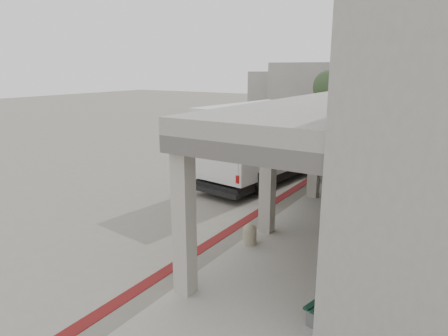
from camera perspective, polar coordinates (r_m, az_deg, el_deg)
The scene contains 11 objects.
ground at distance 13.01m, azimuth -3.34°, elevation -8.22°, with size 120.00×120.00×0.00m, color slate.
bike_lane_stripe at distance 14.11m, azimuth 4.77°, elevation -6.40°, with size 0.35×40.00×0.01m, color #531010.
sidewalk at distance 11.32m, azimuth 13.73°, elevation -11.84°, with size 4.40×28.00×0.12m, color #9E988D.
distant_backdrop at distance 46.75m, azimuth 20.44°, elevation 10.52°, with size 28.00×10.00×6.50m.
tree_left at distance 39.66m, azimuth 14.90°, elevation 11.12°, with size 3.20×3.20×4.80m.
tree_mid at distance 40.10m, azimuth 25.50°, elevation 10.27°, with size 3.20×3.20×4.80m.
fedex_truck at distance 17.93m, azimuth 6.44°, elevation 4.05°, with size 3.41×8.30×3.44m.
bench at distance 8.75m, azimuth 16.14°, elevation -17.39°, with size 0.87×1.97×0.45m.
bollard_near at distance 11.72m, azimuth 14.90°, elevation -9.08°, with size 0.40×0.40×0.59m.
bollard_far at distance 11.37m, azimuth 3.67°, elevation -9.35°, with size 0.39×0.39×0.59m.
utility_cabinet at distance 11.99m, azimuth 20.45°, elevation -7.70°, with size 0.49×0.65×1.09m, color slate.
Camera 1 is at (7.06, -9.74, 4.94)m, focal length 32.00 mm.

